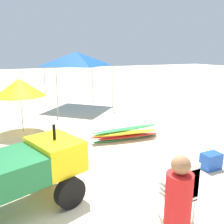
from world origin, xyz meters
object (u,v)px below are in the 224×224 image
stacked_plastic_chairs (181,188)px  lifeguard_near_center (177,212)px  utility_cart (16,172)px  beach_umbrella_left (19,87)px  popup_canopy (76,59)px  cooler_box (211,161)px  surfboard_pile (125,134)px

stacked_plastic_chairs → lifeguard_near_center: bearing=-134.2°
utility_cart → beach_umbrella_left: 4.99m
stacked_plastic_chairs → lifeguard_near_center: size_ratio=0.64×
stacked_plastic_chairs → beach_umbrella_left: (-1.85, 6.40, 0.98)m
popup_canopy → cooler_box: bearing=-84.4°
cooler_box → lifeguard_near_center: bearing=-144.1°
beach_umbrella_left → popup_canopy: bearing=44.6°
utility_cart → stacked_plastic_chairs: bearing=-31.7°
surfboard_pile → cooler_box: size_ratio=5.21×
stacked_plastic_chairs → surfboard_pile: stacked_plastic_chairs is taller
beach_umbrella_left → cooler_box: size_ratio=4.05×
utility_cart → surfboard_pile: bearing=34.5°
cooler_box → surfboard_pile: bearing=108.7°
beach_umbrella_left → surfboard_pile: bearing=-39.2°
popup_canopy → beach_umbrella_left: popup_canopy is taller
popup_canopy → cooler_box: popup_canopy is taller
lifeguard_near_center → beach_umbrella_left: (-1.02, 7.25, 0.63)m
utility_cart → popup_canopy: bearing=65.0°
stacked_plastic_chairs → popup_canopy: bearing=82.5°
stacked_plastic_chairs → utility_cart: bearing=148.3°
stacked_plastic_chairs → surfboard_pile: size_ratio=0.44×
utility_cart → cooler_box: size_ratio=5.82×
utility_cart → stacked_plastic_chairs: 2.90m
utility_cart → lifeguard_near_center: (1.63, -2.37, 0.22)m
lifeguard_near_center → beach_umbrella_left: bearing=98.0°
stacked_plastic_chairs → surfboard_pile: 4.16m
utility_cart → cooler_box: bearing=-3.7°
utility_cart → stacked_plastic_chairs: (2.46, -1.52, -0.13)m
surfboard_pile → popup_canopy: 5.92m
stacked_plastic_chairs → cooler_box: (2.05, 1.23, -0.45)m
surfboard_pile → cooler_box: (0.93, -2.75, 0.00)m
stacked_plastic_chairs → cooler_box: bearing=31.0°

